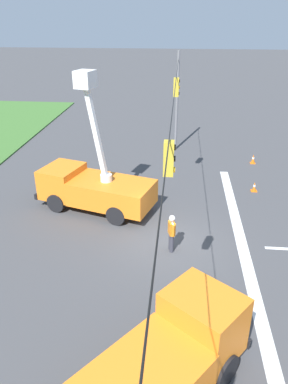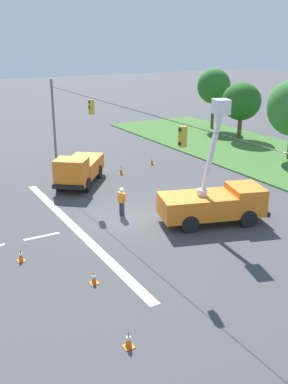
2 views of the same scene
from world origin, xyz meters
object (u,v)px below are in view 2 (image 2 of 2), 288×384
object	(u,v)px
tree_west	(241,102)
utility_truck_bucket_lift	(214,201)
traffic_cone_foreground_right	(21,255)
traffic_cone_foreground_left	(152,161)
traffic_cone_lane_edge_a	(94,278)
utility_truck_support_near	(79,169)
tree_far_west	(214,86)
road_worker	(122,200)
traffic_cone_near_bucket	(129,339)
traffic_cone_mid_left	(121,170)

from	to	relation	value
tree_west	utility_truck_bucket_lift	xyz separation A→B (m)	(16.91, -16.51, -2.63)
utility_truck_bucket_lift	traffic_cone_foreground_right	bearing A→B (deg)	-93.53
utility_truck_bucket_lift	tree_west	bearing A→B (deg)	135.69
traffic_cone_foreground_left	traffic_cone_lane_edge_a	bearing A→B (deg)	-37.75
utility_truck_support_near	tree_west	bearing A→B (deg)	107.03
utility_truck_support_near	traffic_cone_foreground_left	bearing A→B (deg)	106.13
tree_far_west	traffic_cone_foreground_right	xyz separation A→B (m)	(21.98, -28.48, -4.68)
utility_truck_bucket_lift	traffic_cone_foreground_right	distance (m)	11.24
road_worker	traffic_cone_near_bucket	bearing A→B (deg)	-25.66
traffic_cone_foreground_left	traffic_cone_near_bucket	bearing A→B (deg)	-32.31
utility_truck_support_near	traffic_cone_lane_edge_a	world-z (taller)	utility_truck_support_near
tree_west	traffic_cone_mid_left	xyz separation A→B (m)	(5.44, -16.82, -3.64)
tree_west	utility_truck_support_near	size ratio (longest dim) A/B	0.99
utility_truck_bucket_lift	utility_truck_support_near	world-z (taller)	utility_truck_bucket_lift
tree_far_west	traffic_cone_foreground_right	distance (m)	36.28
utility_truck_bucket_lift	traffic_cone_foreground_left	bearing A→B (deg)	165.64
tree_west	traffic_cone_mid_left	size ratio (longest dim) A/B	8.85
traffic_cone_foreground_left	traffic_cone_mid_left	size ratio (longest dim) A/B	0.97
utility_truck_bucket_lift	utility_truck_support_near	xyz separation A→B (m)	(-10.56, -4.22, -0.15)
road_worker	traffic_cone_foreground_right	distance (m)	7.58
traffic_cone_near_bucket	traffic_cone_lane_edge_a	bearing A→B (deg)	171.69
traffic_cone_foreground_left	traffic_cone_mid_left	distance (m)	3.78
tree_far_west	traffic_cone_lane_edge_a	distance (m)	36.99
tree_west	traffic_cone_mid_left	distance (m)	18.05
utility_truck_bucket_lift	traffic_cone_mid_left	bearing A→B (deg)	-178.44
traffic_cone_foreground_right	traffic_cone_near_bucket	xyz separation A→B (m)	(8.27, 1.59, 0.02)
utility_truck_bucket_lift	traffic_cone_near_bucket	distance (m)	12.26
traffic_cone_lane_edge_a	road_worker	bearing A→B (deg)	144.51
traffic_cone_foreground_left	traffic_cone_near_bucket	distance (m)	24.02
utility_truck_support_near	traffic_cone_near_bucket	size ratio (longest dim) A/B	9.03
tree_west	traffic_cone_lane_edge_a	world-z (taller)	tree_west
tree_west	traffic_cone_lane_edge_a	size ratio (longest dim) A/B	10.11
traffic_cone_lane_edge_a	traffic_cone_mid_left	bearing A→B (deg)	149.27
utility_truck_bucket_lift	traffic_cone_near_bucket	bearing A→B (deg)	-51.65
tree_west	traffic_cone_near_bucket	world-z (taller)	tree_west
utility_truck_bucket_lift	traffic_cone_foreground_left	world-z (taller)	utility_truck_bucket_lift
traffic_cone_mid_left	traffic_cone_lane_edge_a	xyz separation A→B (m)	(14.47, -8.60, -0.05)
utility_truck_support_near	traffic_cone_foreground_right	size ratio (longest dim) A/B	9.64
tree_far_west	traffic_cone_foreground_left	size ratio (longest dim) A/B	10.69
traffic_cone_lane_edge_a	tree_west	bearing A→B (deg)	128.06
tree_west	traffic_cone_mid_left	bearing A→B (deg)	-72.08
traffic_cone_foreground_left	traffic_cone_mid_left	bearing A→B (deg)	-70.71
traffic_cone_foreground_right	traffic_cone_lane_edge_a	xyz separation A→B (m)	(3.68, 2.26, -0.02)
traffic_cone_foreground_right	utility_truck_support_near	bearing A→B (deg)	144.85
traffic_cone_foreground_right	traffic_cone_mid_left	size ratio (longest dim) A/B	0.93
utility_truck_bucket_lift	road_worker	world-z (taller)	utility_truck_bucket_lift
utility_truck_bucket_lift	traffic_cone_mid_left	size ratio (longest dim) A/B	10.67
traffic_cone_foreground_left	traffic_cone_lane_edge_a	distance (m)	19.88
traffic_cone_foreground_left	traffic_cone_near_bucket	size ratio (longest dim) A/B	0.98
traffic_cone_mid_left	utility_truck_bucket_lift	bearing A→B (deg)	1.56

